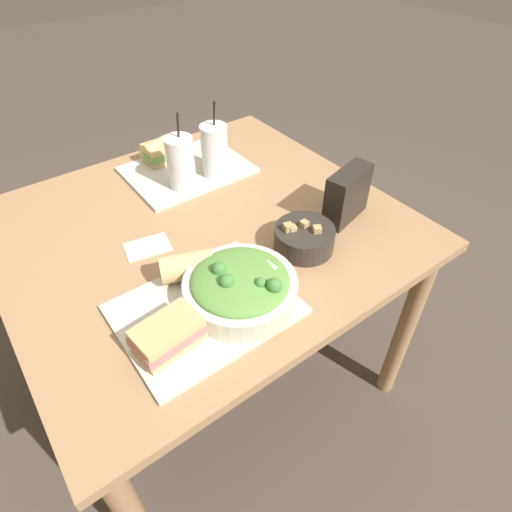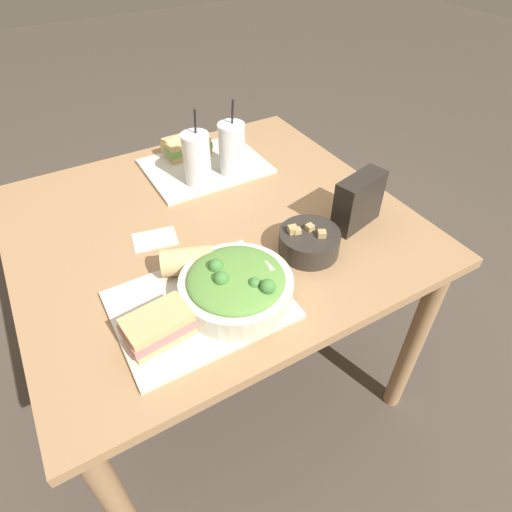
% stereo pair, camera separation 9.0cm
% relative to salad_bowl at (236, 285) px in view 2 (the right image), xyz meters
% --- Properties ---
extents(ground_plane, '(12.00, 12.00, 0.00)m').
position_rel_salad_bowl_xyz_m(ground_plane, '(0.08, 0.32, -0.82)').
color(ground_plane, '#4C4238').
extents(dining_table, '(1.12, 1.04, 0.77)m').
position_rel_salad_bowl_xyz_m(dining_table, '(0.08, 0.32, -0.16)').
color(dining_table, '#A37A51').
rests_on(dining_table, ground_plane).
extents(tray_near, '(0.40, 0.31, 0.01)m').
position_rel_salad_bowl_xyz_m(tray_near, '(-0.09, 0.03, -0.05)').
color(tray_near, beige).
rests_on(tray_near, dining_table).
extents(tray_far, '(0.40, 0.31, 0.01)m').
position_rel_salad_bowl_xyz_m(tray_far, '(0.20, 0.60, -0.05)').
color(tray_far, beige).
rests_on(tray_far, dining_table).
extents(salad_bowl, '(0.27, 0.27, 0.10)m').
position_rel_salad_bowl_xyz_m(salad_bowl, '(0.00, 0.00, 0.00)').
color(salad_bowl, beige).
rests_on(salad_bowl, tray_near).
extents(soup_bowl, '(0.16, 0.16, 0.08)m').
position_rel_salad_bowl_xyz_m(soup_bowl, '(0.25, 0.06, -0.02)').
color(soup_bowl, '#2D2823').
rests_on(soup_bowl, dining_table).
extents(sandwich_near, '(0.16, 0.11, 0.06)m').
position_rel_salad_bowl_xyz_m(sandwich_near, '(-0.20, -0.02, -0.01)').
color(sandwich_near, tan).
rests_on(sandwich_near, tray_near).
extents(baguette_near, '(0.15, 0.11, 0.07)m').
position_rel_salad_bowl_xyz_m(baguette_near, '(-0.06, 0.14, -0.00)').
color(baguette_near, tan).
rests_on(baguette_near, tray_near).
extents(sandwich_far, '(0.16, 0.10, 0.06)m').
position_rel_salad_bowl_xyz_m(sandwich_far, '(0.18, 0.70, -0.01)').
color(sandwich_far, tan).
rests_on(sandwich_far, tray_far).
extents(baguette_far, '(0.12, 0.10, 0.07)m').
position_rel_salad_bowl_xyz_m(baguette_far, '(0.15, 0.72, -0.00)').
color(baguette_far, tan).
rests_on(baguette_far, tray_far).
extents(drink_cup_dark, '(0.09, 0.09, 0.25)m').
position_rel_salad_bowl_xyz_m(drink_cup_dark, '(0.14, 0.51, 0.04)').
color(drink_cup_dark, silver).
rests_on(drink_cup_dark, tray_far).
extents(drink_cup_red, '(0.09, 0.09, 0.25)m').
position_rel_salad_bowl_xyz_m(drink_cup_red, '(0.26, 0.51, 0.04)').
color(drink_cup_red, silver).
rests_on(drink_cup_red, tray_far).
extents(chip_bag, '(0.17, 0.10, 0.16)m').
position_rel_salad_bowl_xyz_m(chip_bag, '(0.44, 0.09, 0.03)').
color(chip_bag, '#28231E').
rests_on(chip_bag, dining_table).
extents(napkin_folded, '(0.13, 0.11, 0.00)m').
position_rel_salad_bowl_xyz_m(napkin_folded, '(-0.09, 0.31, -0.05)').
color(napkin_folded, silver).
rests_on(napkin_folded, dining_table).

